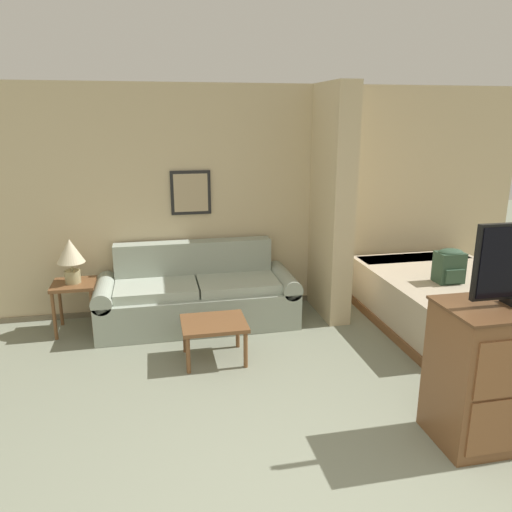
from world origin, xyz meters
The scene contains 9 objects.
wall_back centered at (0.00, 3.81, 1.29)m, with size 7.39×0.16×2.60m.
wall_partition_pillar centered at (1.08, 3.33, 1.30)m, with size 0.24×0.85×2.60m.
couch centered at (-0.46, 3.34, 0.31)m, with size 2.19×0.84×0.87m.
coffee_table centered at (-0.39, 2.40, 0.34)m, with size 0.61×0.51×0.39m.
side_table centered at (-1.76, 3.37, 0.45)m, with size 0.44×0.44×0.55m.
table_lamp centered at (-1.76, 3.37, 0.86)m, with size 0.29×0.29×0.48m.
tv_dresser centered at (1.53, 0.80, 0.51)m, with size 1.11×0.55×1.02m.
bed centered at (2.23, 2.73, 0.29)m, with size 1.53×1.96×0.57m.
backpack centered at (2.10, 2.52, 0.76)m, with size 0.28×0.23×0.36m.
Camera 1 is at (-0.89, -1.92, 2.26)m, focal length 35.00 mm.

